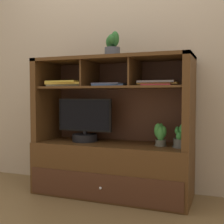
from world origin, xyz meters
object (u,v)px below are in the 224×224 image
potted_orchid (161,134)px  potted_fern (182,138)px  magazine_stack_centre (68,84)px  magazine_stack_left (158,83)px  tv_monitor (85,124)px  potted_succulent (113,46)px  media_console (112,152)px  magazine_stack_right (110,85)px

potted_orchid → potted_fern: potted_fern is taller
magazine_stack_centre → magazine_stack_left: bearing=0.5°
magazine_stack_centre → tv_monitor: bearing=17.2°
tv_monitor → potted_succulent: 0.78m
magazine_stack_left → magazine_stack_centre: 0.87m
media_console → magazine_stack_right: size_ratio=4.66×
potted_fern → potted_succulent: size_ratio=0.87×
potted_orchid → potted_succulent: 0.91m
magazine_stack_centre → media_console: bearing=7.7°
tv_monitor → magazine_stack_left: (0.72, -0.04, 0.38)m
magazine_stack_right → magazine_stack_centre: bearing=-179.4°
tv_monitor → magazine_stack_left: bearing=-3.1°
tv_monitor → magazine_stack_left: magazine_stack_left is taller
media_console → magazine_stack_right: bearing=-90.9°
media_console → tv_monitor: media_console is taller
magazine_stack_left → magazine_stack_centre: (-0.87, -0.01, 0.01)m
potted_orchid → potted_fern: bearing=-2.7°
magazine_stack_centre → magazine_stack_right: (0.43, 0.00, -0.01)m
potted_orchid → media_console: bearing=179.3°
potted_fern → potted_succulent: (-0.64, 0.02, 0.81)m
media_console → tv_monitor: (-0.28, -0.01, 0.25)m
potted_succulent → magazine_stack_right: bearing=-91.9°
media_console → magazine_stack_centre: (-0.43, -0.06, 0.63)m
potted_fern → magazine_stack_centre: 1.17m
tv_monitor → potted_orchid: tv_monitor is taller
media_console → potted_fern: media_console is taller
media_console → potted_orchid: bearing=-0.7°
potted_fern → magazine_stack_right: 0.79m
potted_fern → potted_orchid: bearing=177.3°
media_console → magazine_stack_centre: 0.77m
potted_orchid → magazine_stack_right: size_ratio=0.64×
tv_monitor → potted_fern: tv_monitor is taller
potted_orchid → magazine_stack_left: magazine_stack_left is taller
potted_orchid → magazine_stack_centre: bearing=-176.6°
potted_fern → potted_succulent: potted_succulent is taller
potted_succulent → tv_monitor: bearing=-176.4°
magazine_stack_left → magazine_stack_right: bearing=-179.6°
magazine_stack_left → media_console: bearing=173.4°
magazine_stack_centre → magazine_stack_right: magazine_stack_centre is taller
magazine_stack_centre → magazine_stack_right: bearing=0.6°
media_console → potted_succulent: size_ratio=6.07×
media_console → magazine_stack_right: 0.62m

